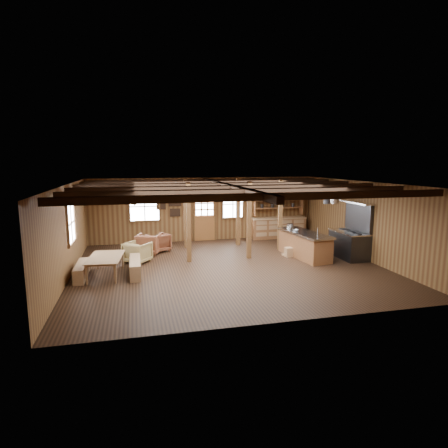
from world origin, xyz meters
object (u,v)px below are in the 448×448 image
Objects in this scene: commercial_range at (351,240)px; armchair_c at (138,252)px; dining_table at (107,266)px; armchair_b at (149,244)px; kitchen_island at (304,244)px; armchair_a at (158,243)px.

armchair_c is (-7.61, 1.11, -0.29)m from commercial_range.
dining_table is 2.04× the size of armchair_b.
kitchen_island is 5.63m from armchair_a.
commercial_range reaches higher than armchair_c.
armchair_c is (-0.80, -1.49, 0.01)m from armchair_a.
kitchen_island is 5.87m from armchair_b.
dining_table is (-8.55, -0.28, -0.35)m from commercial_range.
kitchen_island reaches higher than armchair_c.
commercial_range is at bearing 127.27° from armchair_a.
armchair_a is 0.48m from armchair_b.
kitchen_island is 3.32× the size of armchair_a.
armchair_b is 1.07× the size of armchair_c.
armchair_b is at bearing 162.33° from commercial_range.
armchair_b is at bearing 7.83° from armchair_a.
armchair_a is at bearing 159.16° from commercial_range.
kitchen_island is at bearing 164.34° from commercial_range.
commercial_range is at bearing -82.15° from dining_table.
commercial_range is 8.56m from dining_table.
commercial_range is 2.57× the size of armchair_c.
kitchen_island is 1.48× the size of dining_table.
dining_table is at bearing 80.18° from armchair_b.
commercial_range is 1.18× the size of dining_table.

